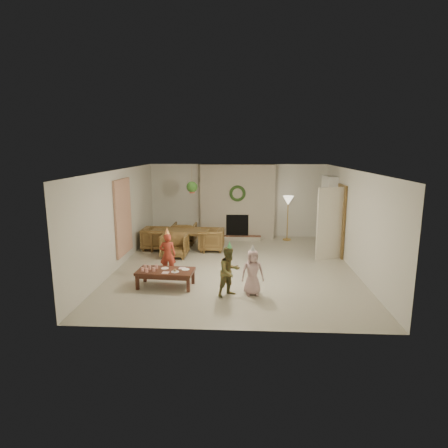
# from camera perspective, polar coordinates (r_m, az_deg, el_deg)

# --- Properties ---
(floor) EXTENTS (7.00, 7.00, 0.00)m
(floor) POSITION_cam_1_polar(r_m,az_deg,el_deg) (9.88, 1.62, -6.46)
(floor) COLOR #B7B29E
(floor) RESTS_ON ground
(ceiling) EXTENTS (7.00, 7.00, 0.00)m
(ceiling) POSITION_cam_1_polar(r_m,az_deg,el_deg) (9.41, 1.70, 8.17)
(ceiling) COLOR white
(ceiling) RESTS_ON wall_back
(wall_back) EXTENTS (7.00, 0.00, 7.00)m
(wall_back) POSITION_cam_1_polar(r_m,az_deg,el_deg) (13.02, 2.09, 3.56)
(wall_back) COLOR silver
(wall_back) RESTS_ON floor
(wall_front) EXTENTS (7.00, 0.00, 7.00)m
(wall_front) POSITION_cam_1_polar(r_m,az_deg,el_deg) (6.17, 0.75, -5.43)
(wall_front) COLOR silver
(wall_front) RESTS_ON floor
(wall_left) EXTENTS (0.00, 7.00, 7.00)m
(wall_left) POSITION_cam_1_polar(r_m,az_deg,el_deg) (10.10, -15.61, 0.83)
(wall_left) COLOR silver
(wall_left) RESTS_ON floor
(wall_right) EXTENTS (0.00, 7.00, 7.00)m
(wall_right) POSITION_cam_1_polar(r_m,az_deg,el_deg) (9.95, 19.20, 0.46)
(wall_right) COLOR silver
(wall_right) RESTS_ON floor
(fireplace_mass) EXTENTS (2.50, 0.40, 2.50)m
(fireplace_mass) POSITION_cam_1_polar(r_m,az_deg,el_deg) (12.82, 2.07, 3.44)
(fireplace_mass) COLOR #602819
(fireplace_mass) RESTS_ON floor
(fireplace_hearth) EXTENTS (1.60, 0.30, 0.12)m
(fireplace_hearth) POSITION_cam_1_polar(r_m,az_deg,el_deg) (12.70, 2.00, -2.10)
(fireplace_hearth) COLOR #5B2719
(fireplace_hearth) RESTS_ON floor
(fireplace_firebox) EXTENTS (0.75, 0.12, 0.75)m
(fireplace_firebox) POSITION_cam_1_polar(r_m,az_deg,el_deg) (12.78, 2.03, -0.23)
(fireplace_firebox) COLOR black
(fireplace_firebox) RESTS_ON floor
(fireplace_wreath) EXTENTS (0.54, 0.10, 0.54)m
(fireplace_wreath) POSITION_cam_1_polar(r_m,az_deg,el_deg) (12.56, 2.06, 4.65)
(fireplace_wreath) COLOR #214118
(fireplace_wreath) RESTS_ON fireplace_mass
(floor_lamp_base) EXTENTS (0.28, 0.28, 0.03)m
(floor_lamp_base) POSITION_cam_1_polar(r_m,az_deg,el_deg) (12.84, 9.51, -2.32)
(floor_lamp_base) COLOR gold
(floor_lamp_base) RESTS_ON floor
(floor_lamp_post) EXTENTS (0.03, 0.03, 1.34)m
(floor_lamp_post) POSITION_cam_1_polar(r_m,az_deg,el_deg) (12.70, 9.61, 0.66)
(floor_lamp_post) COLOR gold
(floor_lamp_post) RESTS_ON floor
(floor_lamp_shade) EXTENTS (0.36, 0.36, 0.30)m
(floor_lamp_shade) POSITION_cam_1_polar(r_m,az_deg,el_deg) (12.59, 9.71, 3.54)
(floor_lamp_shade) COLOR beige
(floor_lamp_shade) RESTS_ON floor_lamp_post
(bookshelf_carcass) EXTENTS (0.30, 1.00, 2.20)m
(bookshelf_carcass) POSITION_cam_1_polar(r_m,az_deg,el_deg) (12.14, 15.50, 1.85)
(bookshelf_carcass) COLOR white
(bookshelf_carcass) RESTS_ON floor
(bookshelf_shelf_a) EXTENTS (0.30, 0.92, 0.03)m
(bookshelf_shelf_a) POSITION_cam_1_polar(r_m,az_deg,el_deg) (12.25, 15.25, -1.15)
(bookshelf_shelf_a) COLOR white
(bookshelf_shelf_a) RESTS_ON bookshelf_carcass
(bookshelf_shelf_b) EXTENTS (0.30, 0.92, 0.03)m
(bookshelf_shelf_b) POSITION_cam_1_polar(r_m,az_deg,el_deg) (12.17, 15.35, 0.69)
(bookshelf_shelf_b) COLOR white
(bookshelf_shelf_b) RESTS_ON bookshelf_carcass
(bookshelf_shelf_c) EXTENTS (0.30, 0.92, 0.03)m
(bookshelf_shelf_c) POSITION_cam_1_polar(r_m,az_deg,el_deg) (12.11, 15.45, 2.55)
(bookshelf_shelf_c) COLOR white
(bookshelf_shelf_c) RESTS_ON bookshelf_carcass
(bookshelf_shelf_d) EXTENTS (0.30, 0.92, 0.03)m
(bookshelf_shelf_d) POSITION_cam_1_polar(r_m,az_deg,el_deg) (12.06, 15.55, 4.43)
(bookshelf_shelf_d) COLOR white
(bookshelf_shelf_d) RESTS_ON bookshelf_carcass
(books_row_lower) EXTENTS (0.20, 0.40, 0.24)m
(books_row_lower) POSITION_cam_1_polar(r_m,az_deg,el_deg) (12.08, 15.34, -0.65)
(books_row_lower) COLOR #AB1F30
(books_row_lower) RESTS_ON bookshelf_shelf_a
(books_row_mid) EXTENTS (0.20, 0.44, 0.24)m
(books_row_mid) POSITION_cam_1_polar(r_m,az_deg,el_deg) (12.19, 15.24, 1.38)
(books_row_mid) COLOR navy
(books_row_mid) RESTS_ON bookshelf_shelf_b
(books_row_upper) EXTENTS (0.20, 0.36, 0.22)m
(books_row_upper) POSITION_cam_1_polar(r_m,az_deg,el_deg) (11.99, 15.49, 3.09)
(books_row_upper) COLOR gold
(books_row_upper) RESTS_ON bookshelf_shelf_c
(door_frame) EXTENTS (0.05, 0.86, 2.04)m
(door_frame) POSITION_cam_1_polar(r_m,az_deg,el_deg) (11.12, 17.26, 0.48)
(door_frame) COLOR brown
(door_frame) RESTS_ON floor
(door_leaf) EXTENTS (0.77, 0.32, 2.00)m
(door_leaf) POSITION_cam_1_polar(r_m,az_deg,el_deg) (10.68, 15.76, 0.01)
(door_leaf) COLOR beige
(door_leaf) RESTS_ON floor
(curtain_panel) EXTENTS (0.06, 1.20, 2.00)m
(curtain_panel) POSITION_cam_1_polar(r_m,az_deg,el_deg) (10.28, -15.04, 1.04)
(curtain_panel) COLOR beige
(curtain_panel) RESTS_ON wall_left
(dining_table) EXTENTS (1.76, 1.01, 0.61)m
(dining_table) POSITION_cam_1_polar(r_m,az_deg,el_deg) (11.46, -6.69, -2.42)
(dining_table) COLOR brown
(dining_table) RESTS_ON floor
(dining_chair_near) EXTENTS (0.74, 0.76, 0.67)m
(dining_chair_near) POSITION_cam_1_polar(r_m,az_deg,el_deg) (10.73, -7.48, -3.23)
(dining_chair_near) COLOR brown
(dining_chair_near) RESTS_ON floor
(dining_chair_far) EXTENTS (0.74, 0.76, 0.67)m
(dining_chair_far) POSITION_cam_1_polar(r_m,az_deg,el_deg) (12.18, -6.00, -1.42)
(dining_chair_far) COLOR brown
(dining_chair_far) RESTS_ON floor
(dining_chair_left) EXTENTS (0.76, 0.74, 0.67)m
(dining_chair_left) POSITION_cam_1_polar(r_m,az_deg,el_deg) (11.62, -10.38, -2.17)
(dining_chair_left) COLOR brown
(dining_chair_left) RESTS_ON floor
(dining_chair_right) EXTENTS (0.76, 0.74, 0.67)m
(dining_chair_right) POSITION_cam_1_polar(r_m,az_deg,el_deg) (11.31, -1.95, -2.37)
(dining_chair_right) COLOR brown
(dining_chair_right) RESTS_ON floor
(hanging_plant_cord) EXTENTS (0.01, 0.01, 0.70)m
(hanging_plant_cord) POSITION_cam_1_polar(r_m,az_deg,el_deg) (11.04, -4.90, 6.80)
(hanging_plant_cord) COLOR tan
(hanging_plant_cord) RESTS_ON ceiling
(hanging_plant_pot) EXTENTS (0.16, 0.16, 0.12)m
(hanging_plant_pot) POSITION_cam_1_polar(r_m,az_deg,el_deg) (11.08, -4.87, 5.00)
(hanging_plant_pot) COLOR #9C4432
(hanging_plant_pot) RESTS_ON hanging_plant_cord
(hanging_plant_foliage) EXTENTS (0.32, 0.32, 0.32)m
(hanging_plant_foliage) POSITION_cam_1_polar(r_m,az_deg,el_deg) (11.06, -4.88, 5.62)
(hanging_plant_foliage) COLOR #244C19
(hanging_plant_foliage) RESTS_ON hanging_plant_pot
(coffee_table_top) EXTENTS (1.29, 0.71, 0.06)m
(coffee_table_top) POSITION_cam_1_polar(r_m,az_deg,el_deg) (8.50, -8.85, -7.10)
(coffee_table_top) COLOR #4C2719
(coffee_table_top) RESTS_ON floor
(coffee_table_apron) EXTENTS (1.18, 0.60, 0.08)m
(coffee_table_apron) POSITION_cam_1_polar(r_m,az_deg,el_deg) (8.52, -8.84, -7.53)
(coffee_table_apron) COLOR #4C2719
(coffee_table_apron) RESTS_ON floor
(coffee_leg_fl) EXTENTS (0.07, 0.07, 0.33)m
(coffee_leg_fl) POSITION_cam_1_polar(r_m,az_deg,el_deg) (8.50, -13.00, -8.63)
(coffee_leg_fl) COLOR #4C2719
(coffee_leg_fl) RESTS_ON floor
(coffee_leg_fr) EXTENTS (0.07, 0.07, 0.33)m
(coffee_leg_fr) POSITION_cam_1_polar(r_m,az_deg,el_deg) (8.20, -5.44, -9.15)
(coffee_leg_fr) COLOR #4C2719
(coffee_leg_fr) RESTS_ON floor
(coffee_leg_bl) EXTENTS (0.07, 0.07, 0.33)m
(coffee_leg_bl) POSITION_cam_1_polar(r_m,az_deg,el_deg) (8.95, -11.89, -7.54)
(coffee_leg_bl) COLOR #4C2719
(coffee_leg_bl) RESTS_ON floor
(coffee_leg_br) EXTENTS (0.07, 0.07, 0.33)m
(coffee_leg_br) POSITION_cam_1_polar(r_m,az_deg,el_deg) (8.66, -4.71, -7.98)
(coffee_leg_br) COLOR #4C2719
(coffee_leg_br) RESTS_ON floor
(cup_a) EXTENTS (0.07, 0.07, 0.09)m
(cup_a) POSITION_cam_1_polar(r_m,az_deg,el_deg) (8.49, -12.27, -6.75)
(cup_a) COLOR white
(cup_a) RESTS_ON coffee_table_top
(cup_b) EXTENTS (0.07, 0.07, 0.09)m
(cup_b) POSITION_cam_1_polar(r_m,az_deg,el_deg) (8.66, -11.85, -6.36)
(cup_b) COLOR white
(cup_b) RESTS_ON coffee_table_top
(cup_c) EXTENTS (0.07, 0.07, 0.09)m
(cup_c) POSITION_cam_1_polar(r_m,az_deg,el_deg) (8.41, -11.63, -6.89)
(cup_c) COLOR white
(cup_c) RESTS_ON coffee_table_top
(cup_d) EXTENTS (0.07, 0.07, 0.09)m
(cup_d) POSITION_cam_1_polar(r_m,az_deg,el_deg) (8.58, -11.22, -6.50)
(cup_d) COLOR white
(cup_d) RESTS_ON coffee_table_top
(cup_e) EXTENTS (0.07, 0.07, 0.09)m
(cup_e) POSITION_cam_1_polar(r_m,az_deg,el_deg) (8.44, -10.60, -6.79)
(cup_e) COLOR white
(cup_e) RESTS_ON coffee_table_top
(cup_f) EXTENTS (0.07, 0.07, 0.09)m
(cup_f) POSITION_cam_1_polar(r_m,az_deg,el_deg) (8.61, -10.21, -6.40)
(cup_f) COLOR white
(cup_f) RESTS_ON coffee_table_top
(plate_a) EXTENTS (0.18, 0.18, 0.01)m
(plate_a) POSITION_cam_1_polar(r_m,az_deg,el_deg) (8.61, -8.96, -6.64)
(plate_a) COLOR white
(plate_a) RESTS_ON coffee_table_top
(plate_b) EXTENTS (0.18, 0.18, 0.01)m
(plate_b) POSITION_cam_1_polar(r_m,az_deg,el_deg) (8.34, -7.44, -7.19)
(plate_b) COLOR white
(plate_b) RESTS_ON coffee_table_top
(plate_c) EXTENTS (0.18, 0.18, 0.01)m
(plate_c) POSITION_cam_1_polar(r_m,az_deg,el_deg) (8.47, -5.85, -6.85)
(plate_c) COLOR white
(plate_c) RESTS_ON coffee_table_top
(food_scoop) EXTENTS (0.07, 0.07, 0.07)m
(food_scoop) POSITION_cam_1_polar(r_m,az_deg,el_deg) (8.33, -7.45, -6.95)
(food_scoop) COLOR tan
(food_scoop) RESTS_ON plate_b
(napkin_left) EXTENTS (0.15, 0.15, 0.01)m
(napkin_left) POSITION_cam_1_polar(r_m,az_deg,el_deg) (8.32, -8.86, -7.29)
(napkin_left) COLOR #E5A8BA
(napkin_left) RESTS_ON coffee_table_top
(napkin_right) EXTENTS (0.15, 0.15, 0.01)m
(napkin_right) POSITION_cam_1_polar(r_m,az_deg,el_deg) (8.56, -6.36, -6.66)
(napkin_right) COLOR #E5A8BA
(napkin_right) RESTS_ON coffee_table_top
(child_red) EXTENTS (0.41, 0.29, 1.06)m
(child_red) POSITION_cam_1_polar(r_m,az_deg,el_deg) (9.11, -8.53, -4.65)
(child_red) COLOR #A23322
(child_red) RESTS_ON floor
(party_hat_red) EXTENTS (0.18, 0.18, 0.20)m
(party_hat_red) POSITION_cam_1_polar(r_m,az_deg,el_deg) (8.97, -8.64, -1.11)
(party_hat_red) COLOR #F8E352
(party_hat_red) RESTS_ON child_red
(child_plaid) EXTENTS (0.65, 0.63, 1.06)m
(child_plaid) POSITION_cam_1_polar(r_m,az_deg,el_deg) (7.85, 0.82, -7.21)
(child_plaid) COLOR brown
(child_plaid) RESTS_ON floor
(party_hat_plaid) EXTENTS (0.16, 0.16, 0.17)m
(party_hat_plaid) POSITION_cam_1_polar(r_m,az_deg,el_deg) (7.69, 0.83, -3.21)
(party_hat_plaid) COLOR #50BB67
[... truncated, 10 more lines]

